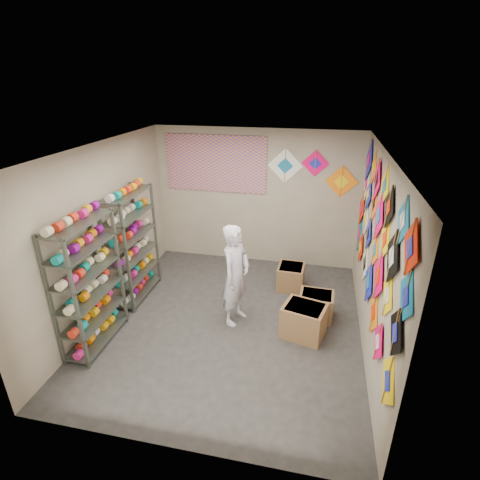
% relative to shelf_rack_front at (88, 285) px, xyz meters
% --- Properties ---
extents(ground, '(4.50, 4.50, 0.00)m').
position_rel_shelf_rack_front_xyz_m(ground, '(1.78, 0.85, -0.95)').
color(ground, '#2F2C29').
extents(room_walls, '(4.50, 4.50, 4.50)m').
position_rel_shelf_rack_front_xyz_m(room_walls, '(1.78, 0.85, 0.69)').
color(room_walls, tan).
rests_on(room_walls, ground).
extents(shelf_rack_front, '(0.40, 1.10, 1.90)m').
position_rel_shelf_rack_front_xyz_m(shelf_rack_front, '(0.00, 0.00, 0.00)').
color(shelf_rack_front, '#4C5147').
rests_on(shelf_rack_front, ground).
extents(shelf_rack_back, '(0.40, 1.10, 1.90)m').
position_rel_shelf_rack_front_xyz_m(shelf_rack_back, '(0.00, 1.30, 0.00)').
color(shelf_rack_back, '#4C5147').
rests_on(shelf_rack_back, ground).
extents(string_spools, '(0.12, 2.36, 0.12)m').
position_rel_shelf_rack_front_xyz_m(string_spools, '(-0.00, 0.65, 0.10)').
color(string_spools, '#E2207A').
rests_on(string_spools, ground).
extents(kite_wall_display, '(0.05, 4.26, 2.04)m').
position_rel_shelf_rack_front_xyz_m(kite_wall_display, '(3.76, 0.98, 0.68)').
color(kite_wall_display, yellow).
rests_on(kite_wall_display, room_walls).
extents(back_wall_kites, '(1.69, 0.02, 0.89)m').
position_rel_shelf_rack_front_xyz_m(back_wall_kites, '(2.83, 3.09, 1.00)').
color(back_wall_kites, white).
rests_on(back_wall_kites, room_walls).
extents(poster, '(2.00, 0.01, 1.10)m').
position_rel_shelf_rack_front_xyz_m(poster, '(0.98, 3.08, 1.05)').
color(poster, '#6A4595').
rests_on(poster, room_walls).
extents(shopkeeper, '(0.81, 0.72, 1.62)m').
position_rel_shelf_rack_front_xyz_m(shopkeeper, '(1.86, 0.94, -0.14)').
color(shopkeeper, silver).
rests_on(shopkeeper, ground).
extents(carton_a, '(0.71, 0.63, 0.50)m').
position_rel_shelf_rack_front_xyz_m(carton_a, '(2.93, 0.78, -0.70)').
color(carton_a, '#8D5F3D').
rests_on(carton_a, ground).
extents(carton_b, '(0.55, 0.45, 0.43)m').
position_rel_shelf_rack_front_xyz_m(carton_b, '(3.09, 1.27, -0.73)').
color(carton_b, '#8D5F3D').
rests_on(carton_b, ground).
extents(carton_c, '(0.48, 0.52, 0.44)m').
position_rel_shelf_rack_front_xyz_m(carton_c, '(2.62, 2.11, -0.73)').
color(carton_c, '#8D5F3D').
rests_on(carton_c, ground).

